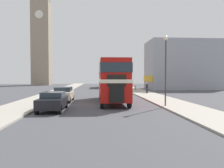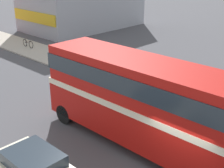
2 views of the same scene
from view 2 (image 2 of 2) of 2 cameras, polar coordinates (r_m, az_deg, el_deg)
name	(u,v)px [view 2 (image 2 of 2)]	position (r m, az deg, el deg)	size (l,w,h in m)	color
double_decker_bus	(143,97)	(13.68, 5.67, -2.40)	(2.53, 10.50, 4.08)	#B2140F
pedestrian_walking	(87,55)	(24.85, -4.54, 5.39)	(0.31, 0.31, 1.56)	#282833
bicycle_on_pavement	(28,44)	(31.23, -15.12, 7.16)	(0.05, 1.76, 0.78)	black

